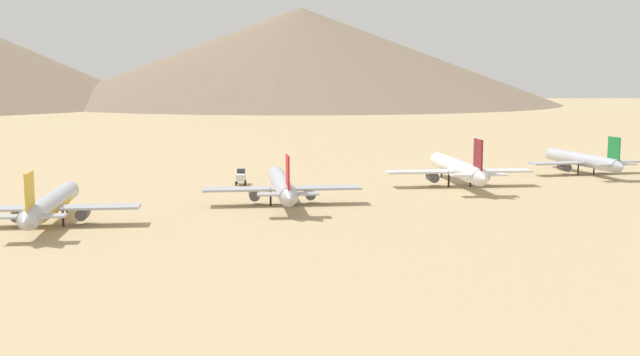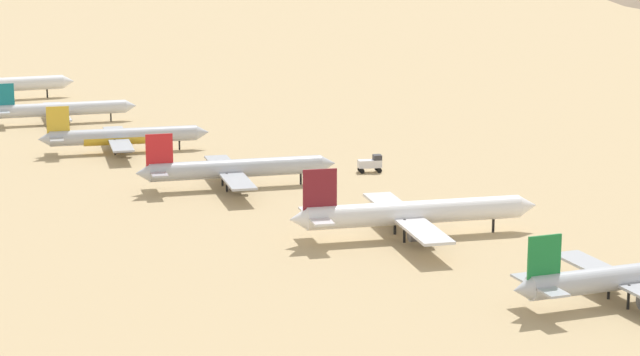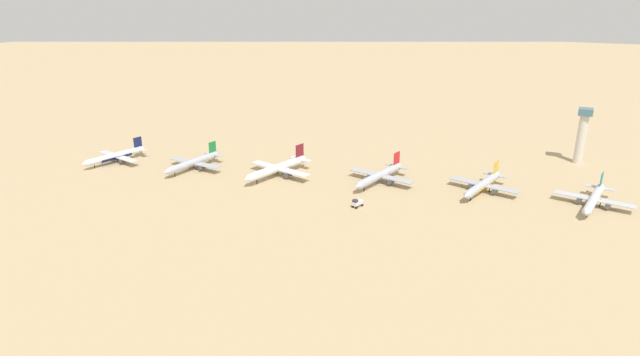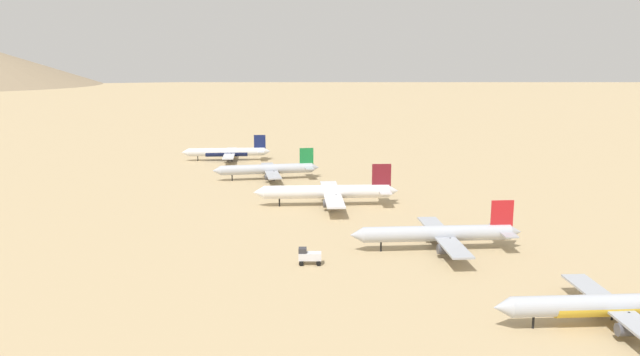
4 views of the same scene
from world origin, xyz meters
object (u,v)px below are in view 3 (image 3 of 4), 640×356
parked_jet_5 (594,199)px  service_truck (357,203)px  parked_jet_3 (380,175)px  parked_jet_2 (278,168)px  control_tower (582,133)px  parked_jet_1 (194,162)px  parked_jet_4 (483,185)px  parked_jet_0 (116,156)px

parked_jet_5 → service_truck: size_ratio=7.17×
parked_jet_3 → parked_jet_2: bearing=-75.0°
parked_jet_2 → control_tower: bearing=124.4°
parked_jet_1 → parked_jet_3: (-24.01, 96.37, 0.19)m
parked_jet_5 → control_tower: bearing=-173.0°
service_truck → control_tower: control_tower is taller
parked_jet_3 → parked_jet_4: size_ratio=1.04×
parked_jet_1 → parked_jet_4: 148.00m
parked_jet_1 → control_tower: 210.79m
parked_jet_2 → parked_jet_4: bearing=103.2°
parked_jet_5 → parked_jet_1: bearing=-79.1°
parked_jet_4 → parked_jet_5: size_ratio=1.01×
parked_jet_2 → parked_jet_3: bearing=105.0°
service_truck → parked_jet_1: bearing=-95.5°
parked_jet_4 → parked_jet_5: parked_jet_4 is taller
parked_jet_5 → service_truck: bearing=-63.6°
parked_jet_3 → parked_jet_5: bearing=97.7°
service_truck → parked_jet_2: bearing=-110.9°
parked_jet_1 → parked_jet_0: bearing=-78.3°
parked_jet_0 → control_tower: (-113.65, 229.29, 13.21)m
control_tower → parked_jet_2: bearing=-55.6°
parked_jet_2 → parked_jet_4: size_ratio=1.12×
parked_jet_3 → parked_jet_5: 95.54m
parked_jet_1 → parked_jet_3: bearing=104.0°
parked_jet_1 → parked_jet_2: (-10.50, 45.98, 0.52)m
parked_jet_1 → service_truck: bearing=84.5°
parked_jet_1 → parked_jet_4: parked_jet_4 is taller
parked_jet_0 → control_tower: control_tower is taller
parked_jet_1 → control_tower: control_tower is taller
parked_jet_2 → control_tower: control_tower is taller
parked_jet_3 → parked_jet_5: size_ratio=1.05×
parked_jet_4 → parked_jet_5: (-3.23, 46.91, -0.00)m
parked_jet_4 → service_truck: bearing=-47.1°
service_truck → control_tower: 142.43m
parked_jet_3 → control_tower: bearing=132.8°
service_truck → control_tower: size_ratio=0.18×
parked_jet_0 → parked_jet_1: (-9.59, 46.45, 0.16)m
control_tower → parked_jet_0: bearing=-63.6°
parked_jet_2 → parked_jet_5: 147.44m
parked_jet_4 → parked_jet_5: 47.02m
control_tower → parked_jet_3: bearing=-47.2°
parked_jet_4 → control_tower: control_tower is taller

